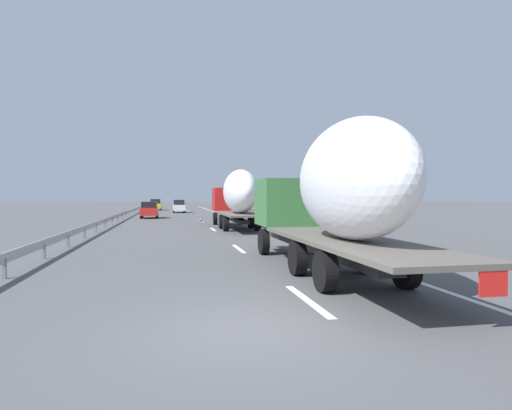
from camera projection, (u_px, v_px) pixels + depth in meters
The scene contains 21 objects.
ground_plane at pixel (182, 219), 46.99m from camera, with size 260.00×260.00×0.00m, color #4C4C4F.
lane_stripe_0 at pixel (307, 300), 10.07m from camera, with size 3.20×0.20×0.01m, color white.
lane_stripe_1 at pixel (239, 249), 20.00m from camera, with size 3.20×0.20×0.01m, color white.
lane_stripe_2 at pixel (213, 229), 31.65m from camera, with size 3.20×0.20×0.01m, color white.
lane_stripe_3 at pixel (202, 221), 42.33m from camera, with size 3.20×0.20×0.01m, color white.
lane_stripe_4 at pixel (201, 220), 43.34m from camera, with size 3.20×0.20×0.01m, color white.
lane_stripe_5 at pixel (193, 215), 57.51m from camera, with size 3.20×0.20×0.01m, color white.
lane_stripe_6 at pixel (193, 214), 58.35m from camera, with size 3.20×0.20×0.01m, color white.
lane_stripe_7 at pixel (189, 211), 71.27m from camera, with size 3.20×0.20×0.01m, color white.
lane_stripe_8 at pixel (186, 209), 82.16m from camera, with size 3.20×0.20×0.01m, color white.
edge_line_right at pixel (226, 216), 52.96m from camera, with size 110.00×0.20×0.01m, color white.
truck_lead at pixel (237, 196), 32.19m from camera, with size 13.00×2.55×4.28m.
truck_trailing at pixel (334, 192), 13.30m from camera, with size 13.41×2.55×4.51m.
car_red_compact at pixel (149, 210), 47.97m from camera, with size 4.07×1.84×1.81m.
car_white_van at pixel (179, 206), 64.10m from camera, with size 4.48×1.73×1.88m.
car_yellow_coupe at pixel (156, 205), 75.76m from camera, with size 4.66×1.87×1.92m.
road_sign at pixel (234, 198), 54.83m from camera, with size 0.10×0.90×3.12m.
tree_0 at pixel (231, 188), 97.88m from camera, with size 3.43×3.43×6.81m.
tree_1 at pixel (354, 176), 32.12m from camera, with size 2.74×2.74×5.87m.
tree_2 at pixel (240, 189), 75.39m from camera, with size 3.54×3.54×6.06m.
guardrail_median at pixel (126, 213), 48.75m from camera, with size 94.00×0.10×0.76m.
Camera 1 is at (-7.61, 1.31, 2.39)m, focal length 30.78 mm.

